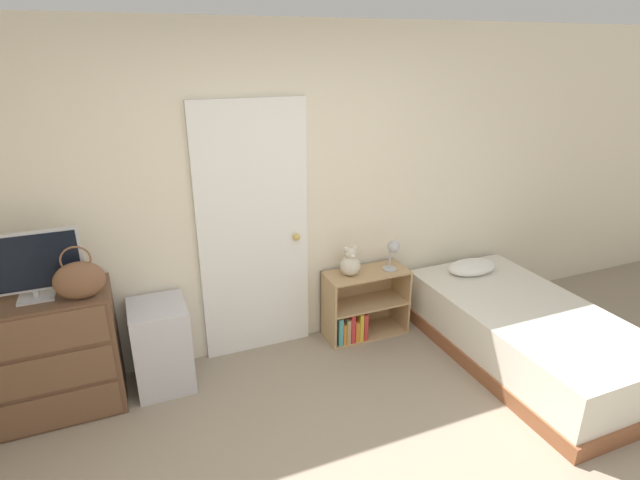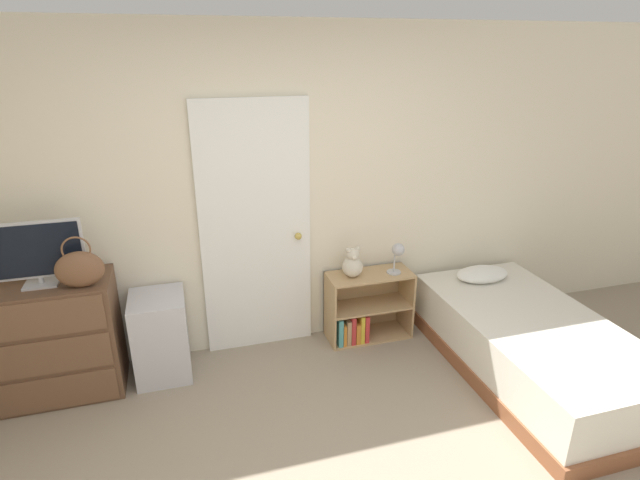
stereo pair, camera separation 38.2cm
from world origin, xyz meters
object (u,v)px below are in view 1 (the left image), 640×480
Objects in this scene: bookshelf at (359,310)px; teddy_bear at (350,263)px; tv at (29,265)px; storage_bin at (161,345)px; desk_lamp at (393,250)px; bed at (525,333)px; handbag at (79,280)px; dresser at (53,355)px.

bookshelf is 0.47m from teddy_bear.
tv reaches higher than teddy_bear.
storage_bin is 2.45× the size of desk_lamp.
bookshelf is 1.34m from bed.
handbag is 2.01m from teddy_bear.
desk_lamp is at bearing -9.46° from bookshelf.
bookshelf is at bearing 170.54° from desk_lamp.
desk_lamp is (2.35, 0.16, -0.22)m from handbag.
bed is (1.06, -0.82, -0.01)m from bookshelf.
bed is (2.70, -0.76, -0.09)m from storage_bin.
bookshelf is (1.64, 0.06, -0.09)m from storage_bin.
handbag is at bearing -176.14° from desk_lamp.
storage_bin reaches higher than bed.
handbag is 2.37m from desk_lamp.
desk_lamp reaches higher than teddy_bear.
tv is at bearing -177.60° from teddy_bear.
bookshelf is (2.07, 0.21, -0.76)m from handbag.
dresser is 0.63m from handbag.
dresser reaches higher than bed.
teddy_bear is 0.13× the size of bed.
teddy_bear is (2.23, 0.08, 0.27)m from dresser.
tv is at bearing -178.91° from desk_lamp.
tv is 0.31m from handbag.
tv is 2.28m from teddy_bear.
bookshelf is 0.61m from desk_lamp.
tv is 0.85× the size of bookshelf.
desk_lamp reaches higher than bookshelf.
teddy_bear is at bearing 2.21° from storage_bin.
teddy_bear is (-0.10, -0.00, 0.46)m from bookshelf.
tv reaches higher than handbag.
handbag is 3.28m from bed.
handbag is 2.22m from bookshelf.
dresser is at bearing 167.59° from bed.
tv is 2.34× the size of teddy_bear.
bookshelf reaches higher than bed.
handbag reaches higher than teddy_bear.
teddy_bear reaches higher than bed.
dresser is 1.22× the size of bookshelf.
tv is 1.05m from storage_bin.
bed is at bearing -12.08° from tv.
teddy_bear is at bearing 5.87° from handbag.
bed is at bearing -37.86° from bookshelf.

